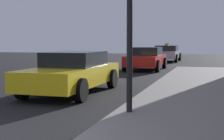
% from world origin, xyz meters
% --- Properties ---
extents(car_yellow, '(1.94, 4.55, 1.27)m').
position_xyz_m(car_yellow, '(-0.21, 5.95, 0.65)').
color(car_yellow, yellow).
rests_on(car_yellow, ground_plane).
extents(car_red, '(1.95, 4.08, 1.27)m').
position_xyz_m(car_red, '(0.34, 15.09, 0.64)').
color(car_red, red).
rests_on(car_red, ground_plane).
extents(car_silver, '(2.06, 4.43, 1.43)m').
position_xyz_m(car_silver, '(0.39, 23.51, 0.65)').
color(car_silver, '#B7B7BF').
rests_on(car_silver, ground_plane).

